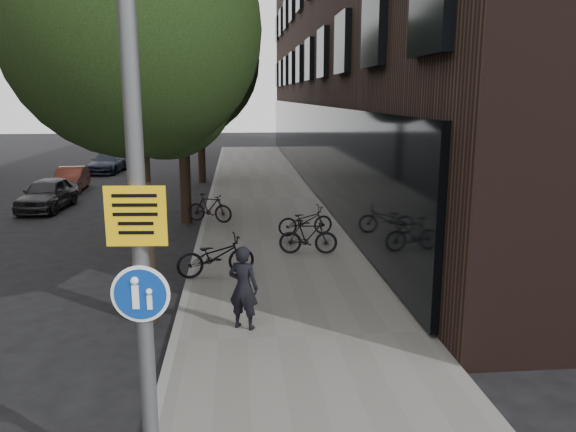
{
  "coord_description": "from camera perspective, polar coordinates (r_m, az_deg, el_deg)",
  "views": [
    {
      "loc": [
        -0.87,
        -5.64,
        4.18
      ],
      "look_at": [
        0.05,
        4.47,
        2.0
      ],
      "focal_mm": 35.0,
      "sensor_mm": 36.0,
      "label": 1
    }
  ],
  "objects": [
    {
      "name": "sidewalk",
      "position": [
        16.21,
        -1.06,
        -2.6
      ],
      "size": [
        4.5,
        60.0,
        0.12
      ],
      "primitive_type": "cube",
      "color": "#62605A",
      "rests_on": "ground"
    },
    {
      "name": "curb_edge",
      "position": [
        16.21,
        -9.02,
        -2.73
      ],
      "size": [
        0.15,
        60.0,
        0.13
      ],
      "primitive_type": "cube",
      "color": "slate",
      "rests_on": "ground"
    },
    {
      "name": "street_tree_near",
      "position": [
        10.46,
        -14.96,
        16.82
      ],
      "size": [
        4.4,
        4.4,
        7.5
      ],
      "color": "black",
      "rests_on": "ground"
    },
    {
      "name": "street_tree_mid",
      "position": [
        18.88,
        -10.57,
        14.76
      ],
      "size": [
        5.0,
        5.0,
        7.8
      ],
      "color": "black",
      "rests_on": "ground"
    },
    {
      "name": "street_tree_far",
      "position": [
        27.85,
        -8.86,
        13.91
      ],
      "size": [
        5.0,
        5.0,
        7.8
      ],
      "color": "black",
      "rests_on": "ground"
    },
    {
      "name": "signpost",
      "position": [
        5.56,
        -14.67,
        -5.02
      ],
      "size": [
        0.56,
        0.16,
        4.87
      ],
      "rotation": [
        0.0,
        0.0,
        -0.07
      ],
      "color": "#595B5E",
      "rests_on": "sidewalk"
    },
    {
      "name": "pedestrian",
      "position": [
        9.98,
        -4.55,
        -7.26
      ],
      "size": [
        0.65,
        0.56,
        1.51
      ],
      "primitive_type": "imported",
      "rotation": [
        0.0,
        0.0,
        2.71
      ],
      "color": "black",
      "rests_on": "sidewalk"
    },
    {
      "name": "parked_bike_facade_near",
      "position": [
        16.62,
        1.77,
        -0.47
      ],
      "size": [
        1.75,
        0.89,
        0.87
      ],
      "primitive_type": "imported",
      "rotation": [
        0.0,
        0.0,
        1.76
      ],
      "color": "black",
      "rests_on": "sidewalk"
    },
    {
      "name": "parked_bike_facade_far",
      "position": [
        14.66,
        2.06,
        -2.11
      ],
      "size": [
        1.56,
        0.6,
        0.92
      ],
      "primitive_type": "imported",
      "rotation": [
        0.0,
        0.0,
        1.46
      ],
      "color": "black",
      "rests_on": "sidewalk"
    },
    {
      "name": "parked_bike_curb_near",
      "position": [
        12.97,
        -7.35,
        -4.03
      ],
      "size": [
        1.91,
        1.06,
        0.95
      ],
      "primitive_type": "imported",
      "rotation": [
        0.0,
        0.0,
        1.83
      ],
      "color": "black",
      "rests_on": "sidewalk"
    },
    {
      "name": "parked_bike_curb_far",
      "position": [
        18.51,
        -7.97,
        0.82
      ],
      "size": [
        1.61,
        1.01,
        0.94
      ],
      "primitive_type": "imported",
      "rotation": [
        0.0,
        0.0,
        1.17
      ],
      "color": "black",
      "rests_on": "sidewalk"
    },
    {
      "name": "parked_car_near",
      "position": [
        22.76,
        -23.25,
        2.08
      ],
      "size": [
        1.61,
        3.58,
        1.19
      ],
      "primitive_type": "imported",
      "rotation": [
        0.0,
        0.0,
        -0.06
      ],
      "color": "black",
      "rests_on": "ground"
    },
    {
      "name": "parked_car_mid",
      "position": [
        26.87,
        -21.19,
        3.5
      ],
      "size": [
        1.36,
        3.3,
        1.06
      ],
      "primitive_type": "imported",
      "rotation": [
        0.0,
        0.0,
        0.07
      ],
      "color": "#502016",
      "rests_on": "ground"
    },
    {
      "name": "parked_car_far",
      "position": [
        32.81,
        -17.82,
        5.2
      ],
      "size": [
        1.84,
        3.89,
        1.1
      ],
      "primitive_type": "imported",
      "rotation": [
        0.0,
        0.0,
        -0.08
      ],
      "color": "#191F2E",
      "rests_on": "ground"
    }
  ]
}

